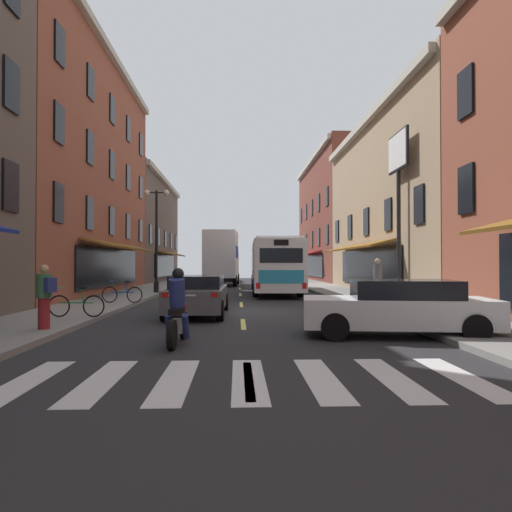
% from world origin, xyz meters
% --- Properties ---
extents(ground_plane, '(34.80, 80.00, 0.10)m').
position_xyz_m(ground_plane, '(0.00, 0.00, -0.05)').
color(ground_plane, '#28282B').
extents(lane_centre_dashes, '(0.14, 73.90, 0.01)m').
position_xyz_m(lane_centre_dashes, '(0.00, -0.25, 0.00)').
color(lane_centre_dashes, '#DBCC4C').
rests_on(lane_centre_dashes, ground).
extents(crosswalk_near, '(7.10, 2.80, 0.01)m').
position_xyz_m(crosswalk_near, '(0.00, -10.00, 0.00)').
color(crosswalk_near, silver).
rests_on(crosswalk_near, ground).
extents(sidewalk_left, '(3.00, 80.00, 0.14)m').
position_xyz_m(sidewalk_left, '(-5.90, 0.00, 0.07)').
color(sidewalk_left, gray).
rests_on(sidewalk_left, ground).
extents(sidewalk_right, '(3.00, 80.00, 0.14)m').
position_xyz_m(sidewalk_right, '(5.90, 0.00, 0.07)').
color(sidewalk_right, gray).
rests_on(sidewalk_right, ground).
extents(billboard_sign, '(0.40, 2.41, 7.51)m').
position_xyz_m(billboard_sign, '(7.05, 3.59, 5.75)').
color(billboard_sign, black).
rests_on(billboard_sign, sidewalk_right).
extents(transit_bus, '(2.80, 11.17, 3.11)m').
position_xyz_m(transit_bus, '(2.02, 10.64, 1.64)').
color(transit_bus, silver).
rests_on(transit_bus, ground).
extents(box_truck, '(2.73, 7.01, 4.23)m').
position_xyz_m(box_truck, '(-1.38, 20.07, 2.14)').
color(box_truck, white).
rests_on(box_truck, ground).
extents(sedan_near, '(1.99, 4.75, 1.35)m').
position_xyz_m(sedan_near, '(-1.51, -1.11, 0.70)').
color(sedan_near, '#515154').
rests_on(sedan_near, ground).
extents(sedan_mid, '(4.68, 2.50, 1.36)m').
position_xyz_m(sedan_mid, '(3.72, -5.91, 0.70)').
color(sedan_mid, silver).
rests_on(sedan_mid, ground).
extents(sedan_far, '(2.01, 4.76, 1.45)m').
position_xyz_m(sedan_far, '(-1.38, 29.47, 0.74)').
color(sedan_far, navy).
rests_on(sedan_far, ground).
extents(motorcycle_rider, '(0.62, 2.07, 1.66)m').
position_xyz_m(motorcycle_rider, '(-1.46, -6.89, 0.71)').
color(motorcycle_rider, black).
rests_on(motorcycle_rider, ground).
extents(bicycle_near, '(1.71, 0.48, 0.91)m').
position_xyz_m(bicycle_near, '(-4.92, 2.44, 0.50)').
color(bicycle_near, black).
rests_on(bicycle_near, sidewalk_left).
extents(bicycle_mid, '(1.71, 0.48, 0.91)m').
position_xyz_m(bicycle_mid, '(-5.02, -2.73, 0.50)').
color(bicycle_mid, black).
rests_on(bicycle_mid, sidewalk_left).
extents(pedestrian_near, '(0.52, 0.46, 1.59)m').
position_xyz_m(pedestrian_near, '(-4.91, -5.36, 0.97)').
color(pedestrian_near, maroon).
rests_on(pedestrian_near, sidewalk_left).
extents(pedestrian_mid, '(0.36, 0.36, 1.83)m').
position_xyz_m(pedestrian_mid, '(5.66, 2.19, 1.09)').
color(pedestrian_mid, black).
rests_on(pedestrian_mid, sidewalk_right).
extents(street_lamp_twin, '(1.42, 0.32, 5.78)m').
position_xyz_m(street_lamp_twin, '(-4.73, 9.51, 3.33)').
color(street_lamp_twin, black).
rests_on(street_lamp_twin, sidewalk_left).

